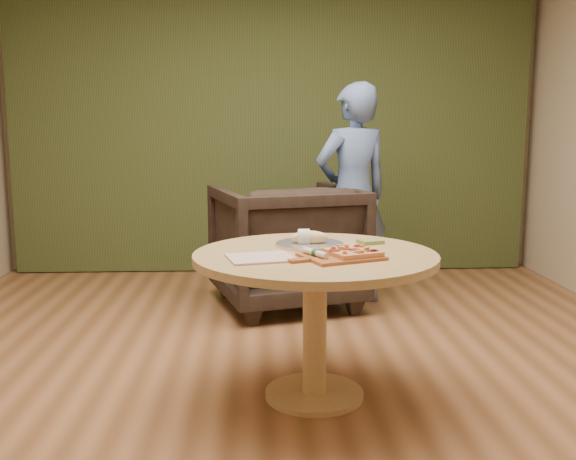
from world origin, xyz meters
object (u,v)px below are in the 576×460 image
(pizza_paddle, at_px, (339,257))
(person_standing, at_px, (353,195))
(flatbread_pizza, at_px, (352,252))
(cutlery_roll, at_px, (316,253))
(armchair, at_px, (286,239))
(bread_roll, at_px, (308,237))
(serving_tray, at_px, (310,244))
(pedestal_table, at_px, (315,280))

(pizza_paddle, distance_m, person_standing, 1.95)
(flatbread_pizza, relative_size, cutlery_roll, 1.57)
(pizza_paddle, bearing_deg, cutlery_roll, 166.02)
(pizza_paddle, distance_m, cutlery_roll, 0.12)
(armchair, bearing_deg, pizza_paddle, 79.29)
(pizza_paddle, relative_size, person_standing, 0.28)
(flatbread_pizza, bearing_deg, person_standing, 81.73)
(flatbread_pizza, bearing_deg, bread_roll, 120.73)
(pizza_paddle, bearing_deg, armchair, 73.56)
(pizza_paddle, height_order, cutlery_roll, cutlery_roll)
(serving_tray, bearing_deg, bread_roll, -180.00)
(serving_tray, distance_m, armchair, 1.54)
(flatbread_pizza, bearing_deg, pedestal_table, 142.61)
(pizza_paddle, height_order, serving_tray, serving_tray)
(pedestal_table, xyz_separation_m, flatbread_pizza, (0.17, -0.13, 0.17))
(flatbread_pizza, distance_m, bread_roll, 0.37)
(flatbread_pizza, relative_size, serving_tray, 0.80)
(flatbread_pizza, distance_m, person_standing, 1.93)
(cutlery_roll, bearing_deg, serving_tray, 59.79)
(armchair, bearing_deg, flatbread_pizza, 81.31)
(bread_roll, bearing_deg, cutlery_roll, -88.36)
(flatbread_pizza, xyz_separation_m, cutlery_roll, (-0.18, -0.03, 0.00))
(flatbread_pizza, distance_m, cutlery_roll, 0.18)
(armchair, bearing_deg, pedestal_table, 76.34)
(pizza_paddle, xyz_separation_m, flatbread_pizza, (0.06, 0.01, 0.02))
(pedestal_table, relative_size, cutlery_roll, 6.61)
(pizza_paddle, bearing_deg, flatbread_pizza, -10.38)
(pedestal_table, height_order, flatbread_pizza, flatbread_pizza)
(serving_tray, bearing_deg, cutlery_roll, -89.83)
(pedestal_table, height_order, serving_tray, serving_tray)
(bread_roll, bearing_deg, person_standing, 73.67)
(serving_tray, bearing_deg, pizza_paddle, -70.79)
(pedestal_table, relative_size, serving_tray, 3.39)
(pedestal_table, distance_m, flatbread_pizza, 0.27)
(cutlery_roll, distance_m, person_standing, 1.99)
(pizza_paddle, distance_m, armchair, 1.87)
(cutlery_roll, relative_size, person_standing, 0.11)
(person_standing, bearing_deg, armchair, -14.58)
(cutlery_roll, height_order, bread_roll, bread_roll)
(pizza_paddle, xyz_separation_m, bread_roll, (-0.12, 0.33, 0.04))
(pedestal_table, height_order, cutlery_roll, cutlery_roll)
(bread_roll, height_order, armchair, armchair)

